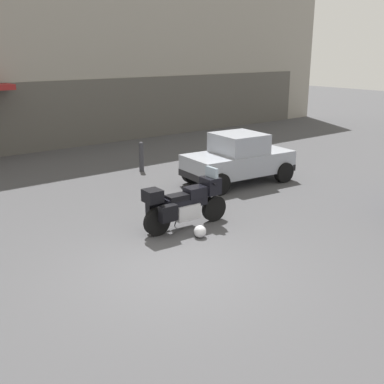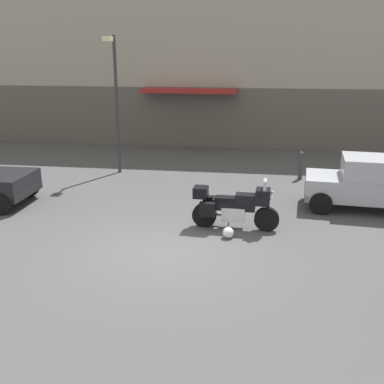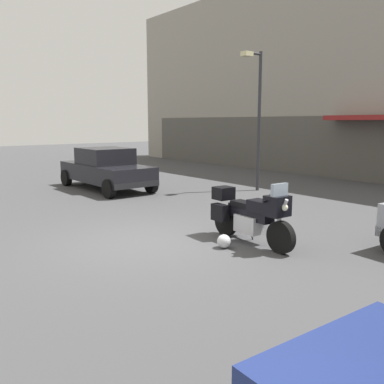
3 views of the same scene
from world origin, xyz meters
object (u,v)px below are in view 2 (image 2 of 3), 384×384
Objects in this scene: car_compact_side at (366,184)px; bollard_curbside at (301,165)px; motorcycle at (234,206)px; helmet at (228,233)px; streetlamp_curbside at (115,92)px.

bollard_curbside is (-1.61, 3.10, -0.23)m from car_compact_side.
motorcycle is 0.63× the size of car_compact_side.
streetlamp_curbside is at bearing 128.23° from helmet.
car_compact_side is 0.72× the size of streetlamp_curbside.
helmet is 4.74m from car_compact_side.
motorcycle reaches higher than bollard_curbside.
streetlamp_curbside is (-4.57, 5.80, 2.88)m from helmet.
streetlamp_curbside reaches higher than helmet.
helmet is 0.06× the size of streetlamp_curbside.
car_compact_side is 3.49× the size of bollard_curbside.
helmet is 0.27× the size of bollard_curbside.
car_compact_side reaches higher than motorcycle.
helmet is at bearing -138.38° from car_compact_side.
streetlamp_curbside is at bearing 165.37° from car_compact_side.
car_compact_side is 3.50m from bollard_curbside.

